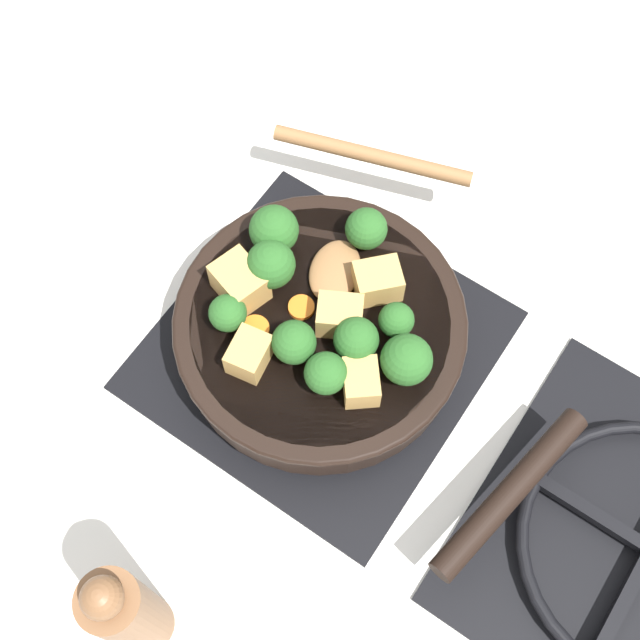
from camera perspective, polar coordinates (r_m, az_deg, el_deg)
ground_plane at (r=0.90m, az=0.00°, el=-1.98°), size 2.40×2.40×0.00m
front_burner_grate at (r=0.89m, az=0.00°, el=-1.69°), size 0.31×0.31×0.03m
skillet_pan at (r=0.85m, az=0.18°, el=-0.75°), size 0.28×0.40×0.05m
wooden_spoon at (r=0.89m, az=2.29°, el=7.22°), size 0.21×0.20×0.02m
tofu_cube_center_large at (r=0.81m, az=-4.55°, el=-2.20°), size 0.04×0.04×0.03m
tofu_cube_near_handle at (r=0.84m, az=3.70°, el=2.48°), size 0.05×0.05×0.03m
tofu_cube_east_chunk at (r=0.80m, az=2.64°, el=-3.99°), size 0.05×0.05×0.03m
tofu_cube_west_chunk at (r=0.83m, az=-5.16°, el=2.41°), size 0.05×0.06×0.04m
tofu_cube_back_piece at (r=0.82m, az=1.27°, el=0.28°), size 0.05×0.05×0.03m
broccoli_floret_near_spoon at (r=0.83m, az=-3.18°, el=3.56°), size 0.05×0.05×0.05m
broccoli_floret_center_top at (r=0.81m, az=4.90°, el=-0.02°), size 0.03×0.03×0.04m
broccoli_floret_east_rim at (r=0.80m, az=2.33°, el=-1.26°), size 0.04×0.04×0.05m
broccoli_floret_west_rim at (r=0.85m, az=2.98°, el=5.84°), size 0.04×0.04×0.05m
broccoli_floret_north_edge at (r=0.80m, az=-1.87°, el=-1.33°), size 0.04×0.04×0.05m
broccoli_floret_south_cluster at (r=0.82m, az=-5.92°, el=0.43°), size 0.04×0.04×0.04m
broccoli_floret_mid_floret at (r=0.79m, az=5.38°, el=-2.81°), size 0.05×0.05×0.05m
broccoli_floret_small_inner at (r=0.85m, az=-2.97°, el=5.78°), size 0.05×0.05×0.05m
broccoli_floret_tall_stem at (r=0.79m, az=0.37°, el=-3.44°), size 0.04×0.04×0.05m
carrot_slice_orange_thin at (r=0.84m, az=-1.16°, el=0.88°), size 0.02×0.02×0.01m
carrot_slice_near_center at (r=0.83m, az=-4.18°, el=-0.57°), size 0.03×0.03×0.01m
pepper_mill at (r=0.76m, az=-12.25°, el=-17.84°), size 0.05×0.05×0.20m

